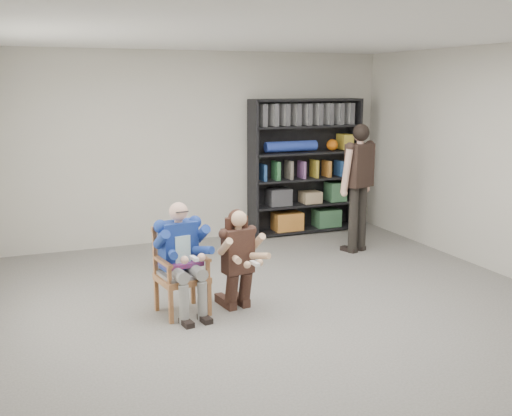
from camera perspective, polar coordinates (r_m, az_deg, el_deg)
name	(u,v)px	position (r m, az deg, el deg)	size (l,w,h in m)	color
room_shell	(299,182)	(5.72, 4.10, 2.45)	(6.00, 7.00, 2.80)	beige
floor	(297,320)	(6.10, 3.90, -10.63)	(6.00, 7.00, 0.01)	#615E59
armchair	(182,271)	(6.17, -7.08, -5.99)	(0.52, 0.50, 0.90)	brown
seated_man	(181,258)	(6.13, -7.11, -4.79)	(0.50, 0.70, 1.17)	navy
kneeling_woman	(239,260)	(6.20, -1.61, -4.99)	(0.45, 0.72, 1.07)	#321D1A
bookshelf	(305,167)	(9.43, 4.70, 3.94)	(1.80, 0.38, 2.10)	black
standing_man	(358,189)	(8.41, 9.74, 1.79)	(0.55, 0.31, 1.79)	black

